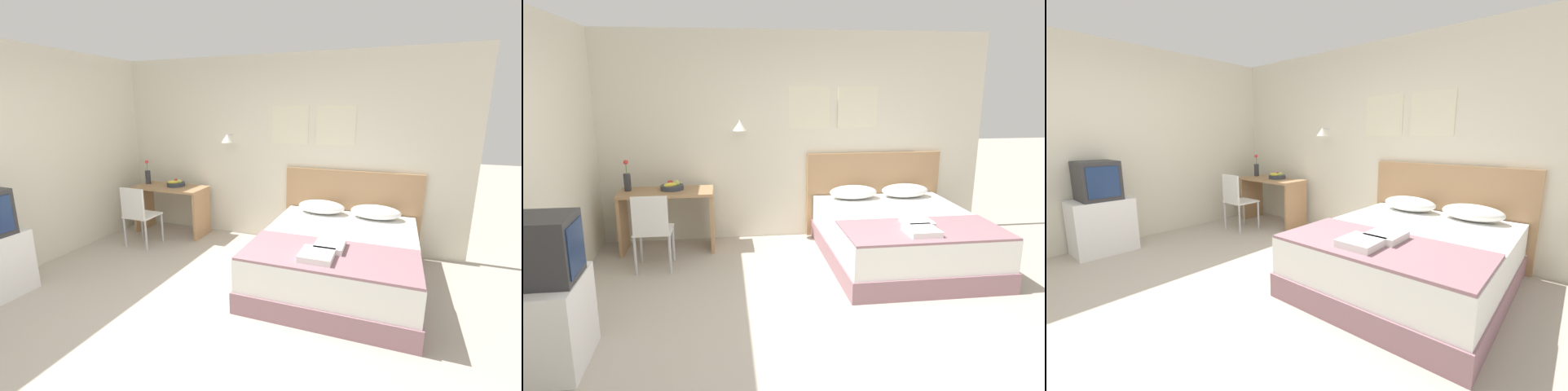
% 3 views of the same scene
% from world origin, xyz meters
% --- Properties ---
extents(ground_plane, '(24.00, 24.00, 0.00)m').
position_xyz_m(ground_plane, '(0.00, 0.00, 0.00)').
color(ground_plane, '#B2A899').
extents(wall_back, '(5.42, 0.31, 2.65)m').
position_xyz_m(wall_back, '(0.01, 2.56, 1.33)').
color(wall_back, beige).
rests_on(wall_back, ground_plane).
extents(wall_left, '(0.06, 5.53, 2.65)m').
position_xyz_m(wall_left, '(-2.34, -0.23, 1.32)').
color(wall_left, beige).
rests_on(wall_left, ground_plane).
extents(bed, '(1.69, 2.04, 0.55)m').
position_xyz_m(bed, '(1.23, 1.45, 0.27)').
color(bed, gray).
rests_on(bed, ground_plane).
extents(headboard, '(1.81, 0.06, 1.11)m').
position_xyz_m(headboard, '(1.23, 2.50, 0.55)').
color(headboard, '#A87F56').
rests_on(headboard, ground_plane).
extents(pillow_left, '(0.61, 0.36, 0.17)m').
position_xyz_m(pillow_left, '(0.89, 2.24, 0.64)').
color(pillow_left, white).
rests_on(pillow_left, bed).
extents(pillow_right, '(0.61, 0.36, 0.17)m').
position_xyz_m(pillow_right, '(1.58, 2.24, 0.64)').
color(pillow_right, white).
rests_on(pillow_right, bed).
extents(throw_blanket, '(1.64, 0.82, 0.02)m').
position_xyz_m(throw_blanket, '(1.23, 0.86, 0.57)').
color(throw_blanket, gray).
rests_on(throw_blanket, bed).
extents(folded_towel_near_foot, '(0.27, 0.33, 0.06)m').
position_xyz_m(folded_towel_near_foot, '(1.22, 1.00, 0.61)').
color(folded_towel_near_foot, white).
rests_on(folded_towel_near_foot, throw_blanket).
extents(folded_towel_mid_bed, '(0.30, 0.32, 0.06)m').
position_xyz_m(folded_towel_mid_bed, '(1.15, 0.72, 0.61)').
color(folded_towel_mid_bed, white).
rests_on(folded_towel_mid_bed, throw_blanket).
extents(desk, '(1.11, 0.51, 0.75)m').
position_xyz_m(desk, '(-1.46, 2.18, 0.52)').
color(desk, '#A87F56').
rests_on(desk, ground_plane).
extents(desk_chair, '(0.40, 0.40, 0.87)m').
position_xyz_m(desk_chair, '(-1.55, 1.52, 0.51)').
color(desk_chair, white).
rests_on(desk_chair, ground_plane).
extents(fruit_bowl, '(0.28, 0.28, 0.11)m').
position_xyz_m(fruit_bowl, '(-1.39, 2.23, 0.79)').
color(fruit_bowl, '#333842').
rests_on(fruit_bowl, desk).
extents(flower_vase, '(0.08, 0.08, 0.38)m').
position_xyz_m(flower_vase, '(-1.92, 2.24, 0.88)').
color(flower_vase, '#333338').
rests_on(flower_vase, desk).
extents(tv_stand, '(0.48, 0.66, 0.67)m').
position_xyz_m(tv_stand, '(-2.05, -0.16, 0.34)').
color(tv_stand, white).
rests_on(tv_stand, ground_plane).
extents(television, '(0.47, 0.42, 0.47)m').
position_xyz_m(television, '(-2.04, -0.16, 0.91)').
color(television, '#2D2D30').
rests_on(television, tv_stand).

